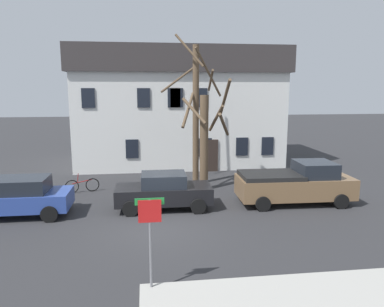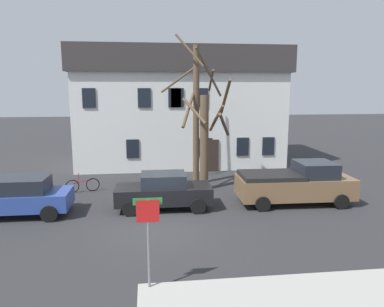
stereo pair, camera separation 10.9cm
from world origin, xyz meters
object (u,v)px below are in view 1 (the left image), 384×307
at_px(pickup_truck_brown, 296,183).
at_px(street_sign_pole, 150,227).
at_px(building_main, 178,106).
at_px(tree_bare_mid, 205,136).
at_px(car_blue_wagon, 18,196).
at_px(car_black_sedan, 164,191).
at_px(bicycle_leaning, 82,185).
at_px(tree_bare_near, 196,110).

relative_size(pickup_truck_brown, street_sign_pole, 2.08).
height_order(building_main, tree_bare_mid, building_main).
height_order(tree_bare_mid, pickup_truck_brown, tree_bare_mid).
bearing_deg(street_sign_pole, pickup_truck_brown, 44.99).
distance_m(building_main, car_blue_wagon, 13.91).
height_order(car_black_sedan, pickup_truck_brown, pickup_truck_brown).
relative_size(building_main, tree_bare_mid, 2.47).
bearing_deg(tree_bare_mid, street_sign_pole, -107.40).
bearing_deg(pickup_truck_brown, bicycle_leaning, 162.99).
distance_m(building_main, pickup_truck_brown, 12.13).
xyz_separation_m(building_main, street_sign_pole, (-2.35, -17.71, -2.31)).
distance_m(car_blue_wagon, street_sign_pole, 8.71).
xyz_separation_m(tree_bare_near, pickup_truck_brown, (4.20, -4.11, -3.24)).
bearing_deg(bicycle_leaning, car_black_sedan, -38.04).
bearing_deg(tree_bare_mid, pickup_truck_brown, -36.98).
xyz_separation_m(street_sign_pole, bicycle_leaning, (-3.40, 10.10, -1.45)).
height_order(tree_bare_near, tree_bare_mid, tree_bare_near).
bearing_deg(building_main, car_black_sedan, -98.65).
bearing_deg(car_blue_wagon, pickup_truck_brown, 1.14).
distance_m(car_blue_wagon, pickup_truck_brown, 12.44).
distance_m(tree_bare_mid, bicycle_leaning, 6.96).
bearing_deg(car_blue_wagon, car_black_sedan, 1.83).
bearing_deg(car_black_sedan, pickup_truck_brown, 0.45).
distance_m(building_main, car_black_sedan, 11.43).
height_order(tree_bare_near, car_blue_wagon, tree_bare_near).
height_order(car_black_sedan, street_sign_pole, street_sign_pole).
xyz_separation_m(car_blue_wagon, pickup_truck_brown, (12.44, 0.25, 0.09)).
relative_size(tree_bare_mid, car_black_sedan, 1.36).
distance_m(car_black_sedan, bicycle_leaning, 5.23).
bearing_deg(street_sign_pole, bicycle_leaning, 108.60).
distance_m(tree_bare_near, street_sign_pole, 11.63).
relative_size(building_main, tree_bare_near, 1.77).
bearing_deg(tree_bare_near, bicycle_leaning, -171.21).
bearing_deg(pickup_truck_brown, car_black_sedan, -179.55).
xyz_separation_m(tree_bare_near, car_black_sedan, (-2.03, -4.16, -3.38)).
xyz_separation_m(tree_bare_mid, street_sign_pole, (-3.08, -9.84, -1.07)).
xyz_separation_m(building_main, tree_bare_mid, (0.73, -7.87, -1.24)).
bearing_deg(car_blue_wagon, tree_bare_mid, 20.16).
xyz_separation_m(tree_bare_mid, bicycle_leaning, (-6.48, 0.26, -2.52)).
bearing_deg(car_blue_wagon, bicycle_leaning, 58.34).
xyz_separation_m(tree_bare_mid, car_blue_wagon, (-8.58, -3.15, -2.02)).
distance_m(tree_bare_mid, street_sign_pole, 10.37).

